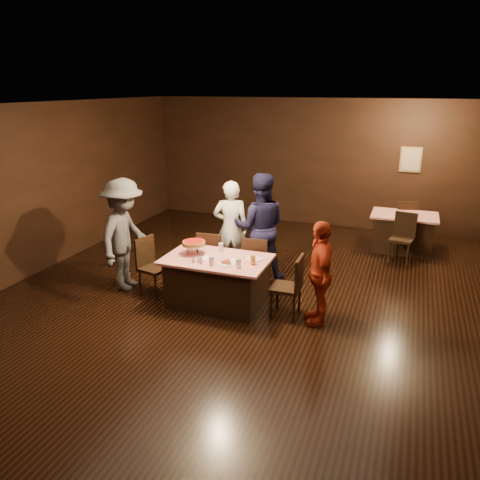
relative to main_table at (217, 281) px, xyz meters
name	(u,v)px	position (x,y,z in m)	size (l,w,h in m)	color
room	(241,170)	(0.40, 0.00, 1.75)	(10.00, 10.04, 3.02)	black
main_table	(217,281)	(0.00, 0.00, 0.00)	(1.60, 1.00, 0.77)	#B30B0D
back_table	(403,232)	(2.61, 3.66, 0.00)	(1.30, 0.90, 0.77)	#A3130A
chair_far_left	(212,257)	(-0.40, 0.75, 0.09)	(0.42, 0.42, 0.95)	black
chair_far_right	(257,263)	(0.40, 0.75, 0.09)	(0.42, 0.42, 0.95)	black
chair_end_left	(154,267)	(-1.10, 0.00, 0.09)	(0.42, 0.42, 0.95)	black
chair_end_right	(286,286)	(1.10, 0.00, 0.09)	(0.42, 0.42, 0.95)	black
chair_back_near	(402,238)	(2.61, 2.96, 0.09)	(0.42, 0.42, 0.95)	black
chair_back_far	(404,221)	(2.61, 4.26, 0.09)	(0.42, 0.42, 0.95)	black
diner_white_jacket	(231,228)	(-0.25, 1.25, 0.48)	(0.63, 0.41, 1.72)	white
diner_navy_hoodie	(260,227)	(0.29, 1.23, 0.56)	(0.92, 0.72, 1.89)	#151433
diner_grey_knit	(125,235)	(-1.67, 0.08, 0.55)	(1.21, 0.69, 1.87)	#505054
diner_red_shirt	(320,273)	(1.59, -0.02, 0.38)	(0.89, 0.37, 1.52)	#AD2E16
pizza_stand	(194,243)	(-0.40, 0.05, 0.57)	(0.38, 0.38, 0.22)	black
plate_with_slice	(227,263)	(0.25, -0.18, 0.41)	(0.25, 0.25, 0.06)	white
plate_empty	(254,259)	(0.55, 0.15, 0.39)	(0.25, 0.25, 0.01)	white
glass_front_left	(212,261)	(0.05, -0.30, 0.46)	(0.08, 0.08, 0.14)	silver
glass_front_right	(238,263)	(0.45, -0.25, 0.46)	(0.08, 0.08, 0.14)	silver
glass_amber	(253,260)	(0.60, -0.05, 0.46)	(0.08, 0.08, 0.14)	#BF7F26
glass_back	(221,247)	(-0.05, 0.30, 0.46)	(0.08, 0.08, 0.14)	silver
condiments	(198,260)	(-0.18, -0.28, 0.43)	(0.17, 0.10, 0.09)	silver
napkin_center	(235,260)	(0.30, 0.00, 0.39)	(0.16, 0.16, 0.01)	white
napkin_left	(206,258)	(-0.15, -0.05, 0.39)	(0.16, 0.16, 0.01)	white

